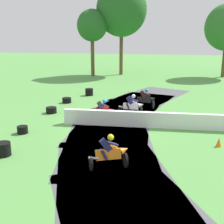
% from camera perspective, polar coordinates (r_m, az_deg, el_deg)
% --- Properties ---
extents(ground_plane, '(120.00, 120.00, 0.00)m').
position_cam_1_polar(ground_plane, '(17.15, 0.11, -2.65)').
color(ground_plane, '#569947').
extents(track_asphalt, '(8.44, 26.62, 0.01)m').
position_cam_1_polar(track_asphalt, '(17.05, 3.22, -2.77)').
color(track_asphalt, '#515156').
rests_on(track_asphalt, ground).
extents(safety_barrier, '(15.74, 0.79, 0.90)m').
position_cam_1_polar(safety_barrier, '(17.06, 16.97, -1.84)').
color(safety_barrier, white).
rests_on(safety_barrier, ground).
extents(motorcycle_lead_black, '(1.71, 0.91, 1.43)m').
position_cam_1_polar(motorcycle_lead_black, '(21.23, 6.42, 2.54)').
color(motorcycle_lead_black, black).
rests_on(motorcycle_lead_black, ground).
extents(motorcycle_chase_white, '(1.70, 0.77, 1.43)m').
position_cam_1_polar(motorcycle_chase_white, '(19.24, 3.92, 1.32)').
color(motorcycle_chase_white, black).
rests_on(motorcycle_chase_white, ground).
extents(motorcycle_trailing_red, '(1.69, 0.86, 1.43)m').
position_cam_1_polar(motorcycle_trailing_red, '(17.88, -1.77, 0.21)').
color(motorcycle_trailing_red, black).
rests_on(motorcycle_trailing_red, ground).
extents(motorcycle_fourth_orange, '(1.67, 1.25, 1.43)m').
position_cam_1_polar(motorcycle_fourth_orange, '(11.74, -0.43, -7.85)').
color(motorcycle_fourth_orange, black).
rests_on(motorcycle_fourth_orange, ground).
extents(tire_stack_near, '(0.68, 0.68, 0.60)m').
position_cam_1_polar(tire_stack_near, '(25.47, -4.45, 3.89)').
color(tire_stack_near, black).
rests_on(tire_stack_near, ground).
extents(tire_stack_mid_a, '(0.68, 0.68, 0.40)m').
position_cam_1_polar(tire_stack_mid_a, '(22.97, -8.77, 2.27)').
color(tire_stack_mid_a, black).
rests_on(tire_stack_mid_a, ground).
extents(tire_stack_mid_b, '(0.71, 0.71, 0.40)m').
position_cam_1_polar(tire_stack_mid_b, '(20.20, -11.69, 0.36)').
color(tire_stack_mid_b, black).
rests_on(tire_stack_mid_b, ground).
extents(tire_stack_far, '(0.57, 0.57, 0.40)m').
position_cam_1_polar(tire_stack_far, '(16.52, -16.97, -3.31)').
color(tire_stack_far, black).
rests_on(tire_stack_far, ground).
extents(tire_stack_extra_a, '(0.65, 0.65, 0.60)m').
position_cam_1_polar(tire_stack_extra_a, '(13.83, -20.35, -6.77)').
color(tire_stack_extra_a, black).
rests_on(tire_stack_extra_a, ground).
extents(traffic_cone, '(0.28, 0.28, 0.44)m').
position_cam_1_polar(traffic_cone, '(14.89, 20.01, -5.51)').
color(traffic_cone, orange).
rests_on(traffic_cone, ground).
extents(tree_mid_rise, '(3.66, 3.66, 8.04)m').
position_cam_1_polar(tree_mid_rise, '(37.11, -3.88, 16.33)').
color(tree_mid_rise, brown).
rests_on(tree_mid_rise, ground).
extents(tree_behind_barrier, '(6.23, 6.23, 11.27)m').
position_cam_1_polar(tree_behind_barrier, '(38.30, 1.86, 19.20)').
color(tree_behind_barrier, brown).
rests_on(tree_behind_barrier, ground).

